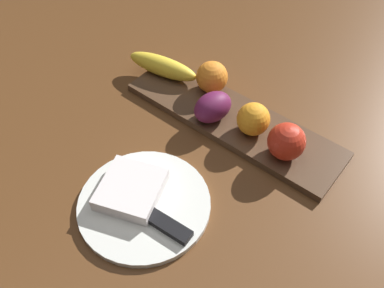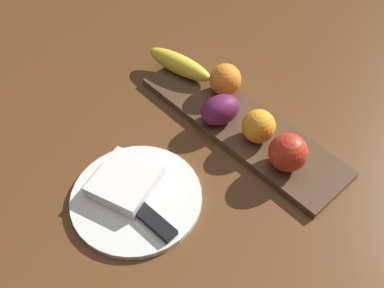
{
  "view_description": "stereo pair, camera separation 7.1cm",
  "coord_description": "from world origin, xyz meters",
  "px_view_note": "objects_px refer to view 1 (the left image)",
  "views": [
    {
      "loc": [
        -0.26,
        0.51,
        0.58
      ],
      "look_at": [
        0.04,
        0.15,
        0.04
      ],
      "focal_mm": 38.98,
      "sensor_mm": 36.0,
      "label": 1
    },
    {
      "loc": [
        -0.31,
        0.46,
        0.58
      ],
      "look_at": [
        0.04,
        0.15,
        0.04
      ],
      "focal_mm": 38.98,
      "sensor_mm": 36.0,
      "label": 2
    }
  ],
  "objects_px": {
    "fruit_tray": "(232,119)",
    "banana": "(163,66)",
    "orange_near_apple": "(212,77)",
    "knife": "(158,220)",
    "orange_near_banana": "(253,119)",
    "dinner_plate": "(144,204)",
    "apple": "(286,142)",
    "folded_napkin": "(131,189)",
    "grape_bunch": "(213,107)"
  },
  "relations": [
    {
      "from": "apple",
      "to": "dinner_plate",
      "type": "height_order",
      "value": "apple"
    },
    {
      "from": "banana",
      "to": "folded_napkin",
      "type": "xyz_separation_m",
      "value": [
        -0.16,
        0.26,
        -0.01
      ]
    },
    {
      "from": "orange_near_banana",
      "to": "knife",
      "type": "height_order",
      "value": "orange_near_banana"
    },
    {
      "from": "folded_napkin",
      "to": "grape_bunch",
      "type": "bearing_deg",
      "value": -89.54
    },
    {
      "from": "banana",
      "to": "folded_napkin",
      "type": "bearing_deg",
      "value": -68.74
    },
    {
      "from": "orange_near_banana",
      "to": "folded_napkin",
      "type": "distance_m",
      "value": 0.25
    },
    {
      "from": "fruit_tray",
      "to": "dinner_plate",
      "type": "xyz_separation_m",
      "value": [
        0.0,
        0.25,
        -0.0
      ]
    },
    {
      "from": "fruit_tray",
      "to": "banana",
      "type": "height_order",
      "value": "banana"
    },
    {
      "from": "orange_near_apple",
      "to": "dinner_plate",
      "type": "xyz_separation_m",
      "value": [
        -0.08,
        0.29,
        -0.04
      ]
    },
    {
      "from": "orange_near_apple",
      "to": "folded_napkin",
      "type": "distance_m",
      "value": 0.29
    },
    {
      "from": "knife",
      "to": "banana",
      "type": "bearing_deg",
      "value": -54.36
    },
    {
      "from": "orange_near_apple",
      "to": "grape_bunch",
      "type": "height_order",
      "value": "orange_near_apple"
    },
    {
      "from": "orange_near_banana",
      "to": "dinner_plate",
      "type": "bearing_deg",
      "value": 78.48
    },
    {
      "from": "fruit_tray",
      "to": "knife",
      "type": "bearing_deg",
      "value": 98.97
    },
    {
      "from": "apple",
      "to": "banana",
      "type": "relative_size",
      "value": 0.42
    },
    {
      "from": "knife",
      "to": "fruit_tray",
      "type": "bearing_deg",
      "value": -85.65
    },
    {
      "from": "dinner_plate",
      "to": "knife",
      "type": "height_order",
      "value": "knife"
    },
    {
      "from": "orange_near_banana",
      "to": "dinner_plate",
      "type": "height_order",
      "value": "orange_near_banana"
    },
    {
      "from": "fruit_tray",
      "to": "orange_near_apple",
      "type": "bearing_deg",
      "value": -24.92
    },
    {
      "from": "orange_near_banana",
      "to": "fruit_tray",
      "type": "bearing_deg",
      "value": -9.46
    },
    {
      "from": "folded_napkin",
      "to": "apple",
      "type": "bearing_deg",
      "value": -123.53
    },
    {
      "from": "folded_napkin",
      "to": "knife",
      "type": "relative_size",
      "value": 0.56
    },
    {
      "from": "folded_napkin",
      "to": "banana",
      "type": "bearing_deg",
      "value": -58.09
    },
    {
      "from": "dinner_plate",
      "to": "knife",
      "type": "bearing_deg",
      "value": 163.63
    },
    {
      "from": "fruit_tray",
      "to": "orange_near_banana",
      "type": "xyz_separation_m",
      "value": [
        -0.05,
        0.01,
        0.04
      ]
    },
    {
      "from": "fruit_tray",
      "to": "orange_near_banana",
      "type": "height_order",
      "value": "orange_near_banana"
    },
    {
      "from": "fruit_tray",
      "to": "banana",
      "type": "relative_size",
      "value": 2.78
    },
    {
      "from": "banana",
      "to": "folded_napkin",
      "type": "distance_m",
      "value": 0.31
    },
    {
      "from": "folded_napkin",
      "to": "knife",
      "type": "distance_m",
      "value": 0.07
    },
    {
      "from": "banana",
      "to": "folded_napkin",
      "type": "height_order",
      "value": "banana"
    },
    {
      "from": "apple",
      "to": "banana",
      "type": "distance_m",
      "value": 0.31
    },
    {
      "from": "knife",
      "to": "orange_near_apple",
      "type": "bearing_deg",
      "value": -72.54
    },
    {
      "from": "orange_near_apple",
      "to": "dinner_plate",
      "type": "distance_m",
      "value": 0.3
    },
    {
      "from": "grape_bunch",
      "to": "dinner_plate",
      "type": "relative_size",
      "value": 0.36
    },
    {
      "from": "apple",
      "to": "orange_near_apple",
      "type": "xyz_separation_m",
      "value": [
        0.2,
        -0.06,
        -0.0
      ]
    },
    {
      "from": "banana",
      "to": "orange_near_banana",
      "type": "height_order",
      "value": "orange_near_banana"
    },
    {
      "from": "banana",
      "to": "knife",
      "type": "height_order",
      "value": "banana"
    },
    {
      "from": "dinner_plate",
      "to": "orange_near_banana",
      "type": "bearing_deg",
      "value": -101.52
    },
    {
      "from": "banana",
      "to": "orange_near_apple",
      "type": "xyz_separation_m",
      "value": [
        -0.11,
        -0.03,
        0.01
      ]
    },
    {
      "from": "fruit_tray",
      "to": "folded_napkin",
      "type": "xyz_separation_m",
      "value": [
        0.03,
        0.25,
        0.02
      ]
    },
    {
      "from": "fruit_tray",
      "to": "orange_near_apple",
      "type": "height_order",
      "value": "orange_near_apple"
    },
    {
      "from": "banana",
      "to": "dinner_plate",
      "type": "bearing_deg",
      "value": -64.61
    },
    {
      "from": "fruit_tray",
      "to": "knife",
      "type": "xyz_separation_m",
      "value": [
        -0.04,
        0.26,
        0.01
      ]
    },
    {
      "from": "orange_near_banana",
      "to": "grape_bunch",
      "type": "bearing_deg",
      "value": 13.34
    },
    {
      "from": "orange_near_banana",
      "to": "knife",
      "type": "relative_size",
      "value": 0.34
    },
    {
      "from": "orange_near_apple",
      "to": "folded_napkin",
      "type": "xyz_separation_m",
      "value": [
        -0.05,
        0.29,
        -0.02
      ]
    },
    {
      "from": "orange_near_apple",
      "to": "knife",
      "type": "xyz_separation_m",
      "value": [
        -0.12,
        0.3,
        -0.03
      ]
    },
    {
      "from": "fruit_tray",
      "to": "apple",
      "type": "distance_m",
      "value": 0.13
    },
    {
      "from": "banana",
      "to": "orange_near_apple",
      "type": "distance_m",
      "value": 0.11
    },
    {
      "from": "knife",
      "to": "apple",
      "type": "bearing_deg",
      "value": -113.68
    }
  ]
}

